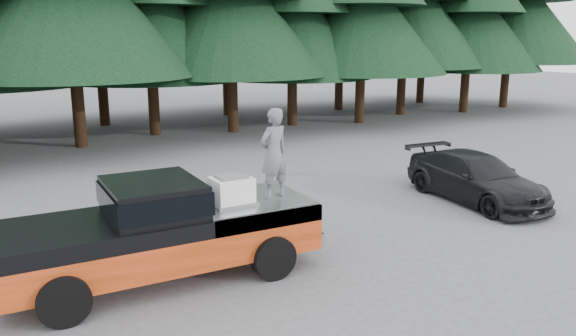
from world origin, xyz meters
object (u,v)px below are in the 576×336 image
pickup_truck (161,246)px  man_on_bed (274,153)px  parked_car (476,178)px  air_compressor (232,192)px

pickup_truck → man_on_bed: size_ratio=3.34×
man_on_bed → parked_car: 7.10m
pickup_truck → air_compressor: (1.35, -0.22, 0.92)m
air_compressor → man_on_bed: bearing=-0.4°
pickup_truck → parked_car: 9.16m
parked_car → man_on_bed: bearing=-167.3°
pickup_truck → parked_car: pickup_truck is taller
pickup_truck → air_compressor: size_ratio=8.12×
man_on_bed → pickup_truck: bearing=-19.0°
man_on_bed → parked_car: (6.83, 1.12, -1.57)m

